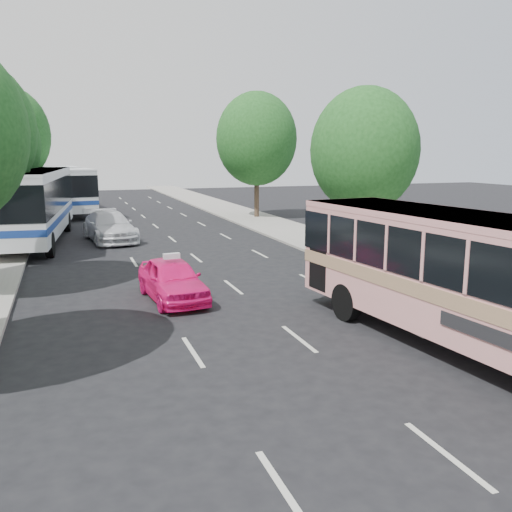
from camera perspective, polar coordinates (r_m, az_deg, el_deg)
name	(u,v)px	position (r m, az deg, el deg)	size (l,w,h in m)	color
ground	(241,321)	(16.14, -1.64, -6.86)	(120.00, 120.00, 0.00)	black
sidewalk_right	(269,224)	(37.38, 1.39, 3.39)	(4.00, 90.00, 0.12)	#9E998E
tree_left_e	(7,131)	(44.77, -24.77, 11.82)	(6.30, 6.30, 9.82)	#38281E
tree_left_f	(13,140)	(52.75, -24.19, 11.10)	(5.88, 5.88, 9.16)	#38281E
tree_right_near	(367,146)	(26.29, 11.58, 11.27)	(5.10, 5.10, 7.95)	#38281E
tree_right_far	(258,136)	(40.98, 0.20, 12.54)	(6.00, 6.00, 9.35)	#38281E
pink_bus	(463,267)	(14.33, 20.93, -1.09)	(3.84, 10.91, 3.41)	pink
pink_taxi	(172,279)	(18.42, -8.80, -2.45)	(1.68, 4.18, 1.42)	#FF167D
white_pickup	(109,226)	(31.55, -15.17, 3.02)	(2.30, 5.65, 1.64)	silver
tour_coach_front	(33,200)	(31.94, -22.38, 5.52)	(4.13, 13.50, 3.98)	white
tour_coach_rear	(66,186)	(46.84, -19.32, 6.97)	(4.29, 12.67, 3.72)	white
taxi_roof_sign	(172,256)	(18.26, -8.88, 0.00)	(0.55, 0.18, 0.18)	silver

